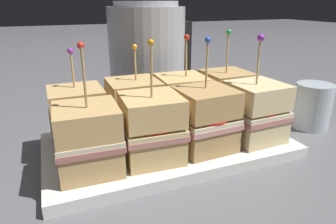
# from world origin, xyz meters

# --- Properties ---
(ground_plane) EXTENTS (6.00, 6.00, 0.00)m
(ground_plane) POSITION_xyz_m (0.00, 0.00, 0.00)
(ground_plane) COLOR slate
(serving_platter) EXTENTS (0.40, 0.22, 0.02)m
(serving_platter) POSITION_xyz_m (0.00, 0.00, 0.01)
(serving_platter) COLOR white
(serving_platter) RESTS_ON ground_plane
(sandwich_front_far_left) EXTENTS (0.09, 0.09, 0.17)m
(sandwich_front_far_left) POSITION_xyz_m (-0.13, -0.05, 0.06)
(sandwich_front_far_left) COLOR tan
(sandwich_front_far_left) RESTS_ON serving_platter
(sandwich_front_center_left) EXTENTS (0.09, 0.09, 0.17)m
(sandwich_front_center_left) POSITION_xyz_m (-0.04, -0.05, 0.07)
(sandwich_front_center_left) COLOR tan
(sandwich_front_center_left) RESTS_ON serving_platter
(sandwich_front_center_right) EXTENTS (0.09, 0.09, 0.17)m
(sandwich_front_center_right) POSITION_xyz_m (0.04, -0.04, 0.07)
(sandwich_front_center_right) COLOR tan
(sandwich_front_center_right) RESTS_ON serving_platter
(sandwich_front_far_right) EXTENTS (0.09, 0.09, 0.17)m
(sandwich_front_far_right) POSITION_xyz_m (0.14, -0.05, 0.07)
(sandwich_front_far_right) COLOR beige
(sandwich_front_far_right) RESTS_ON serving_platter
(sandwich_back_far_left) EXTENTS (0.09, 0.09, 0.15)m
(sandwich_back_far_left) POSITION_xyz_m (-0.14, 0.05, 0.06)
(sandwich_back_far_left) COLOR tan
(sandwich_back_far_left) RESTS_ON serving_platter
(sandwich_back_center_left) EXTENTS (0.09, 0.09, 0.15)m
(sandwich_back_center_left) POSITION_xyz_m (-0.04, 0.05, 0.07)
(sandwich_back_center_left) COLOR tan
(sandwich_back_center_left) RESTS_ON serving_platter
(sandwich_back_center_right) EXTENTS (0.09, 0.09, 0.17)m
(sandwich_back_center_right) POSITION_xyz_m (0.04, 0.04, 0.07)
(sandwich_back_center_right) COLOR tan
(sandwich_back_center_right) RESTS_ON serving_platter
(sandwich_back_far_right) EXTENTS (0.09, 0.09, 0.17)m
(sandwich_back_far_right) POSITION_xyz_m (0.14, 0.04, 0.07)
(sandwich_back_far_right) COLOR tan
(sandwich_back_far_right) RESTS_ON serving_platter
(kettle_steel) EXTENTS (0.20, 0.18, 0.26)m
(kettle_steel) POSITION_xyz_m (0.05, 0.26, 0.12)
(kettle_steel) COLOR #B7BABF
(kettle_steel) RESTS_ON ground_plane
(drinking_glass) EXTENTS (0.07, 0.07, 0.09)m
(drinking_glass) POSITION_xyz_m (0.30, -0.01, 0.04)
(drinking_glass) COLOR silver
(drinking_glass) RESTS_ON ground_plane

